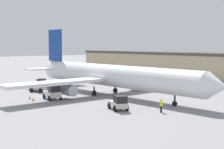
% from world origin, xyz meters
% --- Properties ---
extents(ground_plane, '(400.00, 400.00, 0.00)m').
position_xyz_m(ground_plane, '(0.00, 0.00, 0.00)').
color(ground_plane, gray).
extents(terminal_building, '(77.11, 14.19, 6.80)m').
position_xyz_m(terminal_building, '(-13.61, 36.60, 3.40)').
color(terminal_building, tan).
rests_on(terminal_building, ground_plane).
extents(airplane, '(45.18, 38.27, 11.94)m').
position_xyz_m(airplane, '(-1.05, -0.06, 3.42)').
color(airplane, white).
rests_on(airplane, ground_plane).
extents(ground_crew_worker, '(0.39, 0.39, 1.78)m').
position_xyz_m(ground_crew_worker, '(15.73, -4.27, 0.95)').
color(ground_crew_worker, '#1E2338').
rests_on(ground_crew_worker, ground_plane).
extents(baggage_tug, '(3.77, 2.91, 2.05)m').
position_xyz_m(baggage_tug, '(11.11, -7.61, 0.98)').
color(baggage_tug, beige).
rests_on(baggage_tug, ground_plane).
extents(belt_loader_truck, '(3.61, 2.44, 2.61)m').
position_xyz_m(belt_loader_truck, '(-2.36, -10.24, 1.22)').
color(belt_loader_truck, silver).
rests_on(belt_loader_truck, ground_plane).
extents(pushback_tug, '(3.25, 3.07, 2.49)m').
position_xyz_m(pushback_tug, '(-11.90, -7.92, 1.12)').
color(pushback_tug, '#B2B2B7').
rests_on(pushback_tug, ground_plane).
extents(safety_cone_near, '(0.36, 0.36, 0.55)m').
position_xyz_m(safety_cone_near, '(-5.00, -12.97, 0.28)').
color(safety_cone_near, '#EF590F').
rests_on(safety_cone_near, ground_plane).
extents(safety_cone_far, '(0.36, 0.36, 0.55)m').
position_xyz_m(safety_cone_far, '(-3.11, -13.30, 0.28)').
color(safety_cone_far, '#EF590F').
rests_on(safety_cone_far, ground_plane).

